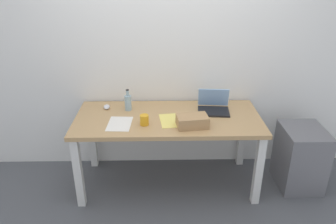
{
  "coord_description": "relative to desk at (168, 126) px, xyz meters",
  "views": [
    {
      "loc": [
        -0.06,
        -2.79,
        2.1
      ],
      "look_at": [
        0.0,
        0.0,
        0.81
      ],
      "focal_mm": 34.83,
      "sensor_mm": 36.0,
      "label": 1
    }
  ],
  "objects": [
    {
      "name": "beer_bottle",
      "position": [
        -0.39,
        0.17,
        0.18
      ],
      "size": [
        0.07,
        0.07,
        0.22
      ],
      "color": "#99B7C1",
      "rests_on": "desk"
    },
    {
      "name": "filing_cabinet",
      "position": [
        1.33,
        -0.05,
        -0.35
      ],
      "size": [
        0.4,
        0.48,
        0.63
      ],
      "primitive_type": "cube",
      "color": "slate",
      "rests_on": "ground"
    },
    {
      "name": "back_wall",
      "position": [
        0.0,
        0.45,
        0.64
      ],
      "size": [
        5.2,
        0.08,
        2.6
      ],
      "primitive_type": "cube",
      "color": "white",
      "rests_on": "ground"
    },
    {
      "name": "desk",
      "position": [
        0.0,
        0.0,
        0.0
      ],
      "size": [
        1.76,
        0.78,
        0.76
      ],
      "color": "tan",
      "rests_on": "ground"
    },
    {
      "name": "ground_plane",
      "position": [
        0.0,
        0.0,
        -0.66
      ],
      "size": [
        8.0,
        8.0,
        0.0
      ],
      "primitive_type": "plane",
      "color": "#515459"
    },
    {
      "name": "paper_sheet_front_left",
      "position": [
        -0.44,
        -0.14,
        0.1
      ],
      "size": [
        0.23,
        0.31,
        0.0
      ],
      "primitive_type": "cube",
      "rotation": [
        0.0,
        0.0,
        -0.05
      ],
      "color": "white",
      "rests_on": "desk"
    },
    {
      "name": "paper_sheet_center",
      "position": [
        0.03,
        -0.08,
        0.1
      ],
      "size": [
        0.24,
        0.32,
        0.0
      ],
      "primitive_type": "cube",
      "rotation": [
        0.0,
        0.0,
        0.11
      ],
      "color": "#F4E06B",
      "rests_on": "desk"
    },
    {
      "name": "laptop_right",
      "position": [
        0.45,
        0.13,
        0.14
      ],
      "size": [
        0.32,
        0.28,
        0.2
      ],
      "color": "black",
      "rests_on": "desk"
    },
    {
      "name": "computer_mouse",
      "position": [
        -0.61,
        0.21,
        0.11
      ],
      "size": [
        0.07,
        0.11,
        0.03
      ],
      "primitive_type": "ellipsoid",
      "rotation": [
        0.0,
        0.0,
        0.15
      ],
      "color": "silver",
      "rests_on": "desk"
    },
    {
      "name": "cardboard_box",
      "position": [
        0.21,
        -0.2,
        0.15
      ],
      "size": [
        0.29,
        0.21,
        0.1
      ],
      "primitive_type": "cube",
      "rotation": [
        0.0,
        0.0,
        0.13
      ],
      "color": "tan",
      "rests_on": "desk"
    },
    {
      "name": "coffee_mug",
      "position": [
        -0.22,
        -0.16,
        0.14
      ],
      "size": [
        0.08,
        0.08,
        0.09
      ],
      "primitive_type": "cylinder",
      "color": "gold",
      "rests_on": "desk"
    }
  ]
}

